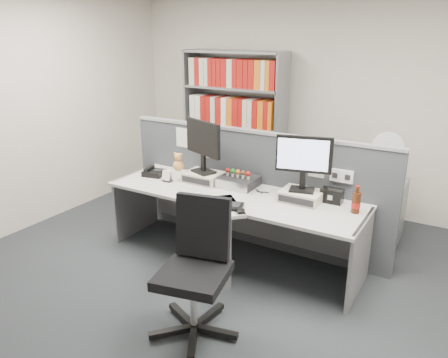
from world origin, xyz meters
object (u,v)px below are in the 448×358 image
Objects in this scene: desktop_pc at (238,182)px; keyboard at (217,205)px; desk_phone at (154,172)px; desk_fan at (388,151)px; monitor_left at (203,142)px; desk_calendar at (167,177)px; filing_cabinet at (380,212)px; shelving_unit at (234,128)px; office_chair at (197,264)px; cola_bottle at (356,203)px; desk at (221,226)px; speaker at (332,196)px; mouse at (241,211)px; monitor_right at (304,159)px.

desktop_pc reaches higher than keyboard.
desk_fan is (2.23, 1.13, 0.29)m from desk_phone.
monitor_left is at bearing 133.26° from keyboard.
filing_cabinet is at bearing 31.58° from desk_calendar.
desk_calendar reaches higher than desktop_pc.
desktop_pc is at bearing -59.04° from shelving_unit.
desk_fan reaches higher than office_chair.
monitor_left is 1.00× the size of desk_fan.
cola_bottle is (2.20, 0.08, 0.06)m from desk_phone.
desktop_pc is 1.47× the size of cola_bottle.
monitor_left is at bearing 120.98° from office_chair.
office_chair is at bearing -70.58° from desk.
keyboard is at bearing -20.82° from desk_phone.
speaker is at bearing -107.61° from desk_fan.
keyboard is at bearing -72.07° from desk.
desk_calendar reaches higher than desk.
cola_bottle is (0.86, 0.52, 0.08)m from mouse.
keyboard is (0.49, -0.52, -0.41)m from monitor_left.
mouse is 0.41× the size of desk_phone.
desk is 1.27m from cola_bottle.
monitor_left is 1.94m from desk_fan.
filing_cabinet is at bearing 31.68° from monitor_left.
shelving_unit is 3.65× the size of desk_fan.
cola_bottle is at bearing 54.98° from office_chair.
filing_cabinet is 0.67× the size of office_chair.
keyboard is 0.91× the size of desk_fan.
speaker is at bearing 2.70° from desktop_pc.
monitor_right is 1.39m from filing_cabinet.
monitor_left is 1.65m from cola_bottle.
desk_fan is 2.49m from office_chair.
desk_fan is at bearing -12.07° from shelving_unit.
cola_bottle reaches higher than filing_cabinet.
desk_phone is at bearing 165.27° from desk.
monitor_left is 0.54m from desk_calendar.
desktop_pc is 0.53× the size of filing_cabinet.
filing_cabinet is at bearing 37.32° from desktop_pc.
shelving_unit is (-1.55, 1.46, -0.16)m from monitor_right.
office_chair is at bearing -59.02° from monitor_left.
monitor_right is 0.80m from desktop_pc.
monitor_left is at bearing -171.48° from desktop_pc.
monitor_right is at bearing 57.30° from mouse.
cola_bottle reaches higher than mouse.
speaker is at bearing 35.85° from keyboard.
desk is at bearing -14.73° from desk_phone.
monitor_right is at bearing 176.85° from cola_bottle.
cola_bottle is 0.13× the size of shelving_unit.
mouse is at bearing -59.39° from desktop_pc.
desktop_pc reaches higher than desk.
desktop_pc is at bearing 99.86° from keyboard.
filing_cabinet is 2.45m from office_chair.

